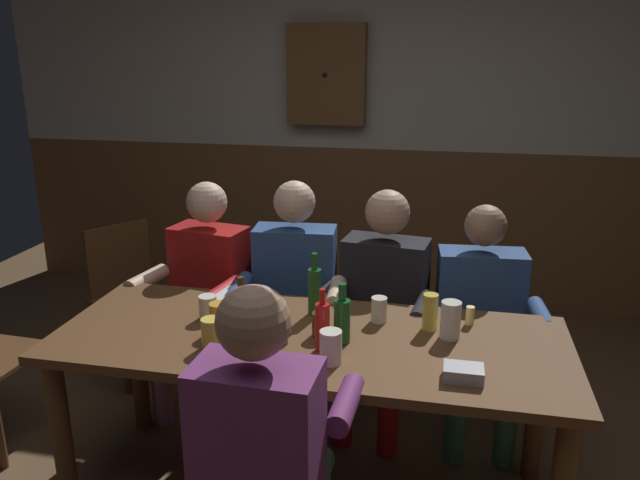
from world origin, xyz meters
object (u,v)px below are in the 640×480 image
object	(u,v)px
dining_table	(309,358)
person_2	(381,300)
bottle_0	(342,319)
pint_glass_2	(277,330)
person_4	(265,445)
wall_dart_cabinet	(327,74)
table_candle	(470,316)
pint_glass_0	(451,320)
pint_glass_8	(379,310)
pint_glass_7	(430,312)
condiment_caddy	(463,373)
pint_glass_5	(212,333)
plate_0	(239,295)
pint_glass_6	(331,347)
bottle_3	(242,318)
pint_glass_4	(219,318)
bottle_1	(322,326)
person_3	(481,314)
pint_glass_1	(321,324)
person_0	(204,287)
person_1	(293,293)
bottle_2	(315,290)
pint_glass_3	(208,307)
chair_empty_far_end	(131,294)

from	to	relation	value
dining_table	person_2	distance (m)	0.68
bottle_0	pint_glass_2	bearing A→B (deg)	-165.53
person_4	wall_dart_cabinet	bearing A→B (deg)	99.69
table_candle	pint_glass_0	xyz separation A→B (m)	(-0.08, -0.15, 0.04)
pint_glass_8	pint_glass_7	bearing A→B (deg)	-8.42
person_2	condiment_caddy	world-z (taller)	person_2
table_candle	pint_glass_5	size ratio (longest dim) A/B	0.66
bottle_0	plate_0	bearing A→B (deg)	146.48
pint_glass_6	pint_glass_8	xyz separation A→B (m)	(0.13, 0.40, -0.01)
bottle_0	bottle_3	size ratio (longest dim) A/B	0.88
pint_glass_0	pint_glass_8	xyz separation A→B (m)	(-0.30, 0.09, -0.02)
pint_glass_4	pint_glass_8	bearing A→B (deg)	20.78
dining_table	condiment_caddy	world-z (taller)	condiment_caddy
plate_0	pint_glass_8	distance (m)	0.70
person_4	condiment_caddy	size ratio (longest dim) A/B	8.93
condiment_caddy	bottle_1	world-z (taller)	bottle_1
person_3	pint_glass_1	bearing A→B (deg)	37.87
person_0	person_1	bearing A→B (deg)	-170.15
pint_glass_1	bottle_1	bearing A→B (deg)	-75.72
person_3	bottle_2	distance (m)	0.88
pint_glass_1	pint_glass_3	size ratio (longest dim) A/B	0.96
pint_glass_1	pint_glass_7	world-z (taller)	pint_glass_7
chair_empty_far_end	bottle_0	size ratio (longest dim) A/B	3.55
person_3	person_4	xyz separation A→B (m)	(-0.71, -1.27, 0.04)
chair_empty_far_end	wall_dart_cabinet	distance (m)	2.03
person_1	bottle_1	size ratio (longest dim) A/B	4.94
person_3	pint_glass_2	bearing A→B (deg)	36.40
dining_table	bottle_0	world-z (taller)	bottle_0
pint_glass_1	pint_glass_8	world-z (taller)	pint_glass_8
table_candle	bottle_0	bearing A→B (deg)	-151.15
bottle_2	pint_glass_3	xyz separation A→B (m)	(-0.44, -0.14, -0.06)
pint_glass_7	bottle_1	bearing A→B (deg)	-145.16
person_1	person_2	xyz separation A→B (m)	(0.45, 0.01, -0.00)
pint_glass_2	wall_dart_cabinet	bearing A→B (deg)	96.64
dining_table	table_candle	bearing A→B (deg)	21.09
bottle_3	pint_glass_4	distance (m)	0.16
person_0	bottle_3	world-z (taller)	person_0
person_4	pint_glass_6	distance (m)	0.47
person_0	bottle_0	world-z (taller)	person_0
condiment_caddy	pint_glass_1	distance (m)	0.61
bottle_2	bottle_3	world-z (taller)	bottle_3
person_2	bottle_0	bearing A→B (deg)	90.58
bottle_2	bottle_1	bearing A→B (deg)	-72.74
dining_table	pint_glass_7	distance (m)	0.53
pint_glass_8	person_4	bearing A→B (deg)	-107.23
bottle_1	pint_glass_1	bearing A→B (deg)	104.28
condiment_caddy	bottle_3	world-z (taller)	bottle_3
wall_dart_cabinet	pint_glass_3	bearing A→B (deg)	-92.27
pint_glass_6	wall_dart_cabinet	size ratio (longest dim) A/B	0.18
bottle_0	pint_glass_4	bearing A→B (deg)	-178.31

